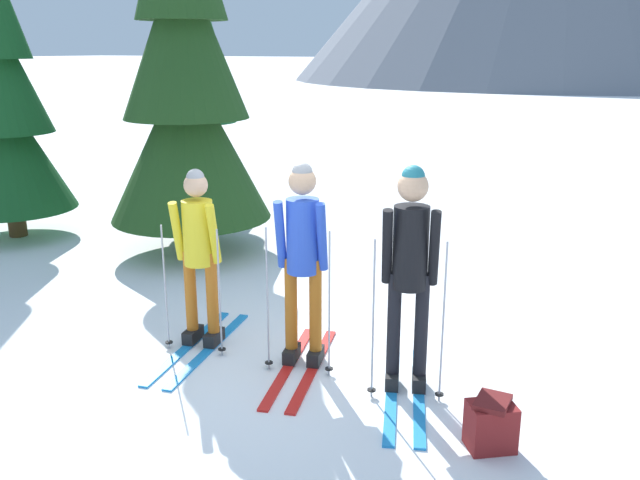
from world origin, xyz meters
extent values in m
plane|color=white|center=(0.00, 0.00, 0.00)|extent=(400.00, 400.00, 0.00)
cube|color=#1E84D1|center=(-0.92, -0.08, 0.01)|extent=(0.41, 1.66, 0.02)
cube|color=#1E84D1|center=(-1.13, -0.13, 0.01)|extent=(0.41, 1.66, 0.02)
cube|color=black|center=(-0.94, 0.02, 0.08)|extent=(0.16, 0.28, 0.12)
cylinder|color=#B76019|center=(-0.94, 0.02, 0.52)|extent=(0.11, 0.11, 0.80)
cube|color=black|center=(-1.15, -0.03, 0.08)|extent=(0.16, 0.28, 0.12)
cylinder|color=#B76019|center=(-1.15, -0.03, 0.52)|extent=(0.11, 0.11, 0.80)
cylinder|color=yellow|center=(-1.05, -0.01, 1.10)|extent=(0.28, 0.28, 0.60)
sphere|color=tan|center=(-1.05, -0.01, 1.54)|extent=(0.22, 0.22, 0.22)
sphere|color=gray|center=(-1.05, -0.01, 1.61)|extent=(0.16, 0.16, 0.16)
cylinder|color=yellow|center=(-0.86, -0.03, 1.12)|extent=(0.12, 0.21, 0.57)
cylinder|color=yellow|center=(-1.21, -0.10, 1.12)|extent=(0.12, 0.21, 0.57)
cylinder|color=#A5A5AD|center=(-0.75, -0.13, 0.60)|extent=(0.02, 0.02, 1.20)
cylinder|color=black|center=(-0.75, -0.13, 0.06)|extent=(0.07, 0.07, 0.01)
cylinder|color=#A5A5AD|center=(-1.28, -0.23, 0.60)|extent=(0.02, 0.02, 1.20)
cylinder|color=black|center=(-1.28, -0.23, 0.06)|extent=(0.07, 0.07, 0.01)
cube|color=red|center=(0.13, 0.01, 0.01)|extent=(0.49, 1.56, 0.02)
cube|color=red|center=(-0.09, -0.05, 0.01)|extent=(0.49, 1.56, 0.02)
cube|color=black|center=(0.10, 0.10, 0.08)|extent=(0.17, 0.28, 0.12)
cylinder|color=#B76019|center=(0.10, 0.10, 0.55)|extent=(0.11, 0.11, 0.86)
cube|color=black|center=(-0.11, 0.05, 0.08)|extent=(0.17, 0.28, 0.12)
cylinder|color=#B76019|center=(-0.11, 0.05, 0.55)|extent=(0.11, 0.11, 0.86)
cylinder|color=blue|center=(-0.01, 0.08, 1.18)|extent=(0.28, 0.28, 0.64)
sphere|color=tan|center=(-0.01, 0.08, 1.66)|extent=(0.23, 0.23, 0.23)
sphere|color=gray|center=(-0.01, 0.08, 1.72)|extent=(0.17, 0.17, 0.17)
cylinder|color=blue|center=(0.18, 0.06, 1.20)|extent=(0.13, 0.22, 0.61)
cylinder|color=blue|center=(-0.17, -0.03, 1.20)|extent=(0.13, 0.22, 0.61)
cylinder|color=#A5A5AD|center=(0.30, -0.03, 0.64)|extent=(0.02, 0.02, 1.29)
cylinder|color=black|center=(0.30, -0.03, 0.06)|extent=(0.07, 0.07, 0.01)
cylinder|color=#A5A5AD|center=(-0.22, -0.17, 0.64)|extent=(0.02, 0.02, 1.29)
cylinder|color=black|center=(-0.22, -0.17, 0.06)|extent=(0.07, 0.07, 0.01)
cube|color=#384C99|center=(-0.05, 0.24, 1.21)|extent=(0.29, 0.22, 0.36)
cube|color=#1E84D1|center=(1.10, 0.00, 0.01)|extent=(0.62, 1.53, 0.02)
cube|color=#1E84D1|center=(0.89, -0.08, 0.01)|extent=(0.62, 1.53, 0.02)
cube|color=black|center=(1.07, 0.09, 0.08)|extent=(0.19, 0.28, 0.12)
cylinder|color=black|center=(1.07, 0.09, 0.56)|extent=(0.11, 0.11, 0.89)
cube|color=black|center=(0.86, 0.02, 0.08)|extent=(0.19, 0.28, 0.12)
cylinder|color=black|center=(0.86, 0.02, 0.56)|extent=(0.11, 0.11, 0.89)
cylinder|color=black|center=(0.96, 0.06, 1.22)|extent=(0.28, 0.28, 0.66)
sphere|color=tan|center=(0.96, 0.06, 1.70)|extent=(0.24, 0.24, 0.24)
sphere|color=#1E6B7A|center=(0.96, 0.06, 1.78)|extent=(0.18, 0.18, 0.18)
cylinder|color=black|center=(1.15, 0.06, 1.24)|extent=(0.15, 0.22, 0.63)
cylinder|color=black|center=(0.82, -0.06, 1.24)|extent=(0.15, 0.22, 0.63)
cylinder|color=#A5A5AD|center=(1.28, -0.02, 0.66)|extent=(0.02, 0.02, 1.33)
cylinder|color=black|center=(1.28, -0.02, 0.06)|extent=(0.07, 0.07, 0.01)
cylinder|color=#A5A5AD|center=(0.77, -0.20, 0.66)|extent=(0.02, 0.02, 1.33)
cylinder|color=black|center=(0.77, -0.20, 0.06)|extent=(0.07, 0.07, 0.01)
cube|color=#4C7238|center=(0.91, 0.22, 1.25)|extent=(0.30, 0.24, 0.36)
cylinder|color=#51381E|center=(-2.98, 2.37, 0.50)|extent=(0.31, 0.31, 1.00)
cone|color=#1E4219|center=(-2.98, 2.37, 1.56)|extent=(2.14, 2.14, 2.11)
cone|color=#1E4219|center=(-2.98, 2.37, 2.89)|extent=(1.63, 1.63, 2.11)
cylinder|color=#51381E|center=(-5.85, 1.83, 0.42)|extent=(0.26, 0.26, 0.84)
cone|color=#14471E|center=(-5.85, 1.83, 1.31)|extent=(1.80, 1.80, 1.78)
cylinder|color=#51381E|center=(-4.32, 4.26, 0.42)|extent=(0.26, 0.26, 0.84)
cone|color=#195628|center=(-4.32, 4.26, 1.31)|extent=(1.80, 1.80, 1.77)
cone|color=#195628|center=(-4.32, 4.26, 2.43)|extent=(1.37, 1.37, 1.77)
cube|color=maroon|center=(1.79, -0.49, 0.17)|extent=(0.40, 0.38, 0.34)
cube|color=maroon|center=(1.79, -0.49, 0.36)|extent=(0.22, 0.28, 0.04)
camera|label=1|loc=(2.62, -4.72, 2.71)|focal=37.60mm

